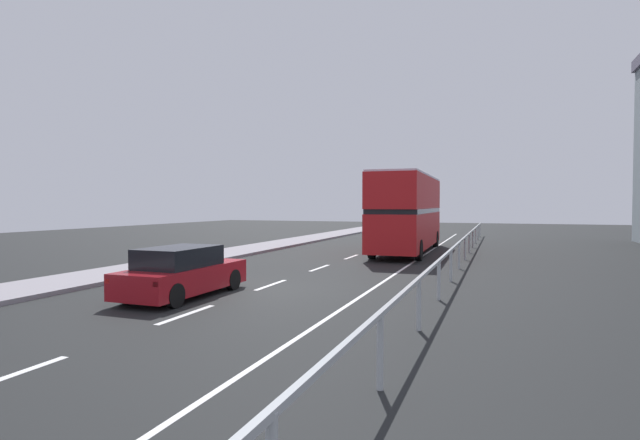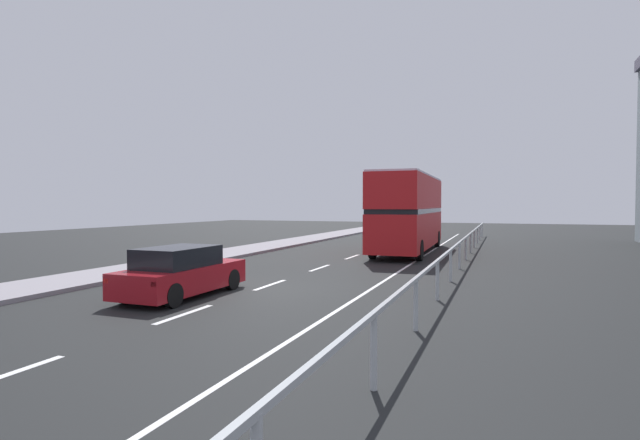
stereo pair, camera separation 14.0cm
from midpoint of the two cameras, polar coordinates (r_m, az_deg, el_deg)
The scene contains 6 objects.
ground_plane at distance 15.49m, azimuth -7.11°, elevation -8.25°, with size 73.78×120.00×0.10m, color black.
near_sidewalk_kerb at distance 19.34m, azimuth -24.43°, elevation -6.03°, with size 2.79×80.00×0.14m, color gray.
lane_paint_markings at distance 22.74m, azimuth 7.69°, elevation -4.90°, with size 3.47×46.00×0.01m.
bridge_side_railing at distance 22.60m, azimuth 16.58°, elevation -2.68°, with size 0.10×42.00×1.13m.
double_decker_bus_red at distance 27.39m, azimuth 10.51°, elevation 1.01°, with size 2.76×10.96×4.26m.
hatchback_car_near at distance 14.65m, azimuth -15.69°, elevation -5.95°, with size 1.77×4.27×1.45m.
Camera 2 is at (7.22, -13.44, 2.65)m, focal length 27.30 mm.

